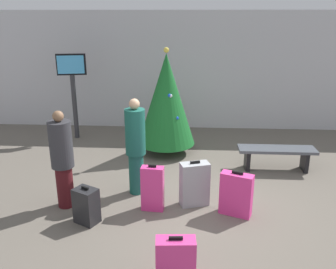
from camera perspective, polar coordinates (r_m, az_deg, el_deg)
ground_plane at (r=6.21m, az=4.07°, el=-11.36°), size 16.00×16.00×0.00m
back_wall at (r=10.08m, az=4.07°, el=10.03°), size 16.00×0.20×3.21m
holiday_tree at (r=8.09m, az=-0.26°, el=5.57°), size 1.31×1.31×2.42m
flight_info_kiosk at (r=9.43m, az=-14.91°, el=8.00°), size 0.72×0.23×2.18m
waiting_bench at (r=7.75m, az=16.87°, el=-2.89°), size 1.57×0.44×0.48m
traveller_0 at (r=6.10m, az=-16.47°, el=-3.59°), size 0.46×0.46×1.67m
traveller_1 at (r=6.31m, az=-5.19°, el=-1.66°), size 0.48×0.48×1.75m
suitcase_0 at (r=6.11m, az=4.24°, el=-7.86°), size 0.53×0.37×0.80m
suitcase_1 at (r=4.62m, az=1.22°, el=-19.10°), size 0.50×0.26×0.58m
suitcase_2 at (r=5.91m, az=10.77°, el=-9.33°), size 0.54×0.37×0.75m
suitcase_3 at (r=5.94m, az=-2.46°, el=-8.58°), size 0.38×0.21×0.80m
suitcase_4 at (r=5.78m, az=-12.85°, el=-10.98°), size 0.44×0.40×0.61m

